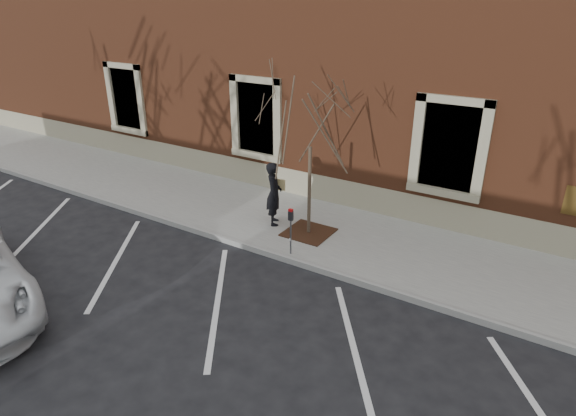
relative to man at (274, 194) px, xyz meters
The scene contains 9 objects.
ground 1.93m from the man, 55.65° to the right, with size 120.00×120.00×0.00m, color #28282B.
sidewalk_near 1.39m from the man, 23.79° to the left, with size 40.00×3.50×0.15m, color #AFAEA4.
curb_near 1.92m from the man, 56.62° to the right, with size 40.00×0.12×0.15m, color #9E9E99.
parking_stripes 3.80m from the man, 75.46° to the right, with size 28.00×4.40×0.01m, color silver, non-canonical shape.
building_civic 7.11m from the man, 81.82° to the left, with size 40.00×8.62×8.00m.
man is the anchor object (origin of this frame).
parking_meter 1.79m from the man, 43.33° to the right, with size 0.11×0.08×1.19m.
tree_grate 1.40m from the man, ahead, with size 1.17×1.17×0.03m, color #371811.
sapling 2.39m from the man, ahead, with size 2.58×2.58×4.30m.
Camera 1 is at (5.82, -8.63, 5.90)m, focal length 30.00 mm.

